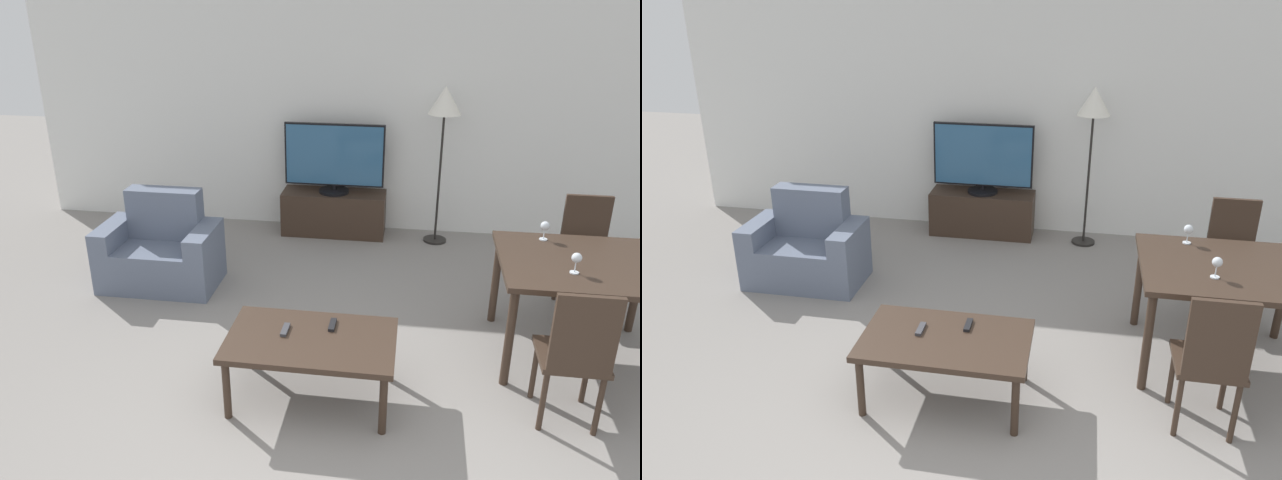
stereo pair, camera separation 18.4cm
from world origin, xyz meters
TOP-DOWN VIEW (x-y plane):
  - wall_back at (0.00, 4.00)m, footprint 7.63×0.06m
  - armchair at (-1.84, 2.31)m, footprint 1.03×0.62m
  - tv_stand at (-0.46, 3.74)m, footprint 1.10×0.39m
  - tv at (-0.46, 3.73)m, footprint 1.05×0.32m
  - coffee_table at (-0.22, 0.84)m, footprint 1.09×0.68m
  - dining_table at (1.59, 1.62)m, footprint 1.18×0.99m
  - dining_chair_near at (1.39, 0.81)m, footprint 0.40×0.40m
  - dining_chair_far at (1.80, 2.43)m, footprint 0.40×0.40m
  - floor_lamp at (0.63, 3.67)m, footprint 0.32×0.32m
  - remote_primary at (-0.10, 1.00)m, footprint 0.04×0.15m
  - remote_secondary at (-0.40, 0.89)m, footprint 0.04×0.15m
  - wine_glass_left at (1.36, 1.99)m, footprint 0.07×0.07m
  - wine_glass_center at (1.47, 1.42)m, footprint 0.07×0.07m

SIDE VIEW (x-z plane):
  - tv_stand at x=-0.46m, z-range 0.00..0.47m
  - armchair at x=-1.84m, z-range -0.12..0.72m
  - coffee_table at x=-0.22m, z-range 0.18..0.64m
  - remote_primary at x=-0.10m, z-range 0.46..0.48m
  - remote_secondary at x=-0.40m, z-range 0.46..0.48m
  - dining_chair_near at x=1.39m, z-range 0.05..1.00m
  - dining_chair_far at x=1.80m, z-range 0.05..1.00m
  - dining_table at x=1.59m, z-range 0.29..1.05m
  - tv at x=-0.46m, z-range 0.47..1.21m
  - wine_glass_left at x=1.36m, z-range 0.79..0.94m
  - wine_glass_center at x=1.47m, z-range 0.79..0.94m
  - wall_back at x=0.00m, z-range 0.00..2.70m
  - floor_lamp at x=0.63m, z-range 0.59..2.21m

